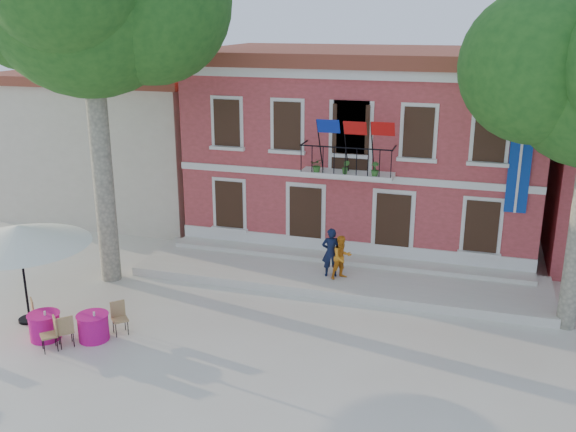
% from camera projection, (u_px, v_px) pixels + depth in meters
% --- Properties ---
extents(ground, '(90.00, 90.00, 0.00)m').
position_uv_depth(ground, '(237.00, 329.00, 18.68)').
color(ground, beige).
rests_on(ground, ground).
extents(main_building, '(13.50, 9.59, 7.50)m').
position_uv_depth(main_building, '(370.00, 143.00, 26.13)').
color(main_building, '#C7484E').
rests_on(main_building, ground).
extents(neighbor_west, '(9.40, 9.40, 6.40)m').
position_uv_depth(neighbor_west, '(133.00, 138.00, 30.41)').
color(neighbor_west, beige).
rests_on(neighbor_west, ground).
extents(terrace, '(14.00, 3.40, 0.30)m').
position_uv_depth(terrace, '(338.00, 276.00, 22.10)').
color(terrace, silver).
rests_on(terrace, ground).
extents(patio_umbrella, '(4.04, 4.04, 3.00)m').
position_uv_depth(patio_umbrella, '(19.00, 235.00, 18.40)').
color(patio_umbrella, black).
rests_on(patio_umbrella, ground).
extents(pedestrian_navy, '(0.70, 0.56, 1.69)m').
position_uv_depth(pedestrian_navy, '(331.00, 252.00, 21.51)').
color(pedestrian_navy, '#0F1732').
rests_on(pedestrian_navy, terrace).
extents(pedestrian_orange, '(0.92, 0.91, 1.49)m').
position_uv_depth(pedestrian_orange, '(342.00, 257.00, 21.33)').
color(pedestrian_orange, orange).
rests_on(pedestrian_orange, terrace).
extents(cafe_table_0, '(1.66, 1.65, 0.95)m').
position_uv_depth(cafe_table_0, '(45.00, 325.00, 18.00)').
color(cafe_table_0, '#DC1471').
rests_on(cafe_table_0, ground).
extents(cafe_table_1, '(1.66, 1.65, 0.95)m').
position_uv_depth(cafe_table_1, '(93.00, 326.00, 17.95)').
color(cafe_table_1, '#DC1471').
rests_on(cafe_table_1, ground).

